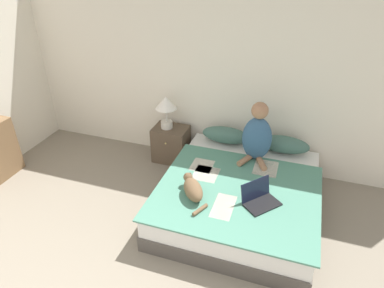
# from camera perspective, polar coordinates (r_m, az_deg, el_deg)

# --- Properties ---
(wall_back) EXTENTS (6.11, 0.05, 2.55)m
(wall_back) POSITION_cam_1_polar(r_m,az_deg,el_deg) (4.56, 2.14, 11.85)
(wall_back) COLOR silver
(wall_back) RESTS_ON ground_plane
(bed) EXTENTS (1.74, 1.92, 0.42)m
(bed) POSITION_cam_1_polar(r_m,az_deg,el_deg) (4.04, 7.91, -8.61)
(bed) COLOR #4C4742
(bed) RESTS_ON ground_plane
(pillow_near) EXTENTS (0.64, 0.26, 0.21)m
(pillow_near) POSITION_cam_1_polar(r_m,az_deg,el_deg) (4.58, 5.64, 1.49)
(pillow_near) COLOR #42665B
(pillow_near) RESTS_ON bed
(pillow_far) EXTENTS (0.64, 0.26, 0.21)m
(pillow_far) POSITION_cam_1_polar(r_m,az_deg,el_deg) (4.50, 15.04, -0.07)
(pillow_far) COLOR #42665B
(pillow_far) RESTS_ON bed
(person_sitting) EXTENTS (0.37, 0.35, 0.76)m
(person_sitting) POSITION_cam_1_polar(r_m,az_deg,el_deg) (4.16, 10.79, 1.40)
(person_sitting) COLOR #33567A
(person_sitting) RESTS_ON bed
(cat_tabby) EXTENTS (0.38, 0.51, 0.18)m
(cat_tabby) POSITION_cam_1_polar(r_m,az_deg,el_deg) (3.62, 0.14, -7.49)
(cat_tabby) COLOR brown
(cat_tabby) RESTS_ON bed
(laptop_open) EXTENTS (0.43, 0.44, 0.23)m
(laptop_open) POSITION_cam_1_polar(r_m,az_deg,el_deg) (3.63, 11.25, -8.99)
(laptop_open) COLOR black
(laptop_open) RESTS_ON bed
(nightstand) EXTENTS (0.48, 0.39, 0.51)m
(nightstand) POSITION_cam_1_polar(r_m,az_deg,el_deg) (4.89, -3.51, 0.04)
(nightstand) COLOR brown
(nightstand) RESTS_ON ground_plane
(table_lamp) EXTENTS (0.29, 0.29, 0.46)m
(table_lamp) POSITION_cam_1_polar(r_m,az_deg,el_deg) (4.64, -4.35, 6.31)
(table_lamp) COLOR beige
(table_lamp) RESTS_ON nightstand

